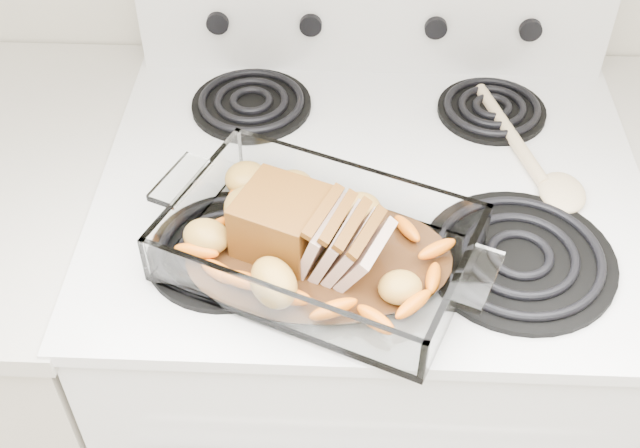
{
  "coord_description": "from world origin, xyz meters",
  "views": [
    {
      "loc": [
        -0.04,
        0.78,
        1.7
      ],
      "look_at": [
        -0.07,
        1.5,
        0.99
      ],
      "focal_mm": 45.0,
      "sensor_mm": 36.0,
      "label": 1
    }
  ],
  "objects_px": {
    "counter_left": "(7,354)",
    "pork_roast": "(298,235)",
    "electric_range": "(360,361)",
    "baking_dish": "(319,251)"
  },
  "relations": [
    {
      "from": "baking_dish",
      "to": "counter_left",
      "type": "bearing_deg",
      "value": -173.98
    },
    {
      "from": "counter_left",
      "to": "baking_dish",
      "type": "relative_size",
      "value": 2.53
    },
    {
      "from": "electric_range",
      "to": "baking_dish",
      "type": "bearing_deg",
      "value": -110.5
    },
    {
      "from": "counter_left",
      "to": "pork_roast",
      "type": "xyz_separation_m",
      "value": [
        0.57,
        -0.18,
        0.53
      ]
    },
    {
      "from": "electric_range",
      "to": "counter_left",
      "type": "distance_m",
      "value": 0.67
    },
    {
      "from": "baking_dish",
      "to": "pork_roast",
      "type": "height_order",
      "value": "pork_roast"
    },
    {
      "from": "counter_left",
      "to": "baking_dish",
      "type": "height_order",
      "value": "baking_dish"
    },
    {
      "from": "baking_dish",
      "to": "electric_range",
      "type": "bearing_deg",
      "value": 92.28
    },
    {
      "from": "counter_left",
      "to": "pork_roast",
      "type": "relative_size",
      "value": 4.91
    },
    {
      "from": "baking_dish",
      "to": "pork_roast",
      "type": "bearing_deg",
      "value": -157.23
    }
  ]
}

